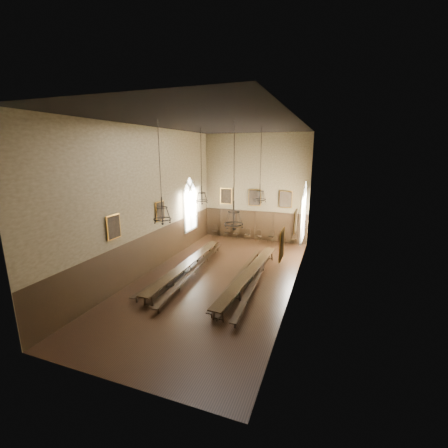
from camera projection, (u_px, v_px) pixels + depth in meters
The scene contains 34 objects.
floor at pixel (217, 279), 18.20m from camera, with size 9.00×18.00×0.02m, color black.
ceiling at pixel (216, 123), 16.07m from camera, with size 9.00×18.00×0.02m, color black.
wall_back at pixel (255, 188), 25.35m from camera, with size 9.00×0.02×9.00m, color #887653.
wall_front at pixel (105, 256), 8.92m from camera, with size 9.00×0.02×9.00m, color #887653.
wall_left at pixel (149, 201), 18.65m from camera, with size 0.02×18.00×9.00m, color #887653.
wall_right at pixel (296, 211), 15.62m from camera, with size 0.02×18.00×9.00m, color #887653.
wainscot_panelling at pixel (217, 259), 17.91m from camera, with size 9.00×18.00×2.50m, color black, non-canonical shape.
table_left at pixel (187, 268), 18.80m from camera, with size 0.83×9.64×0.75m.
table_right at pixel (249, 278), 17.41m from camera, with size 1.23×9.61×0.75m.
bench_left_outer at pixel (181, 269), 19.07m from camera, with size 0.86×9.28×0.42m.
bench_left_inner at pixel (195, 270), 18.67m from camera, with size 1.03×10.35×0.47m.
bench_right_inner at pixel (240, 276), 17.91m from camera, with size 0.30×9.62×0.43m.
bench_right_outer at pixel (257, 279), 17.47m from camera, with size 0.81×10.36×0.47m.
chair_0 at pixel (215, 233), 27.18m from camera, with size 0.48×0.48×1.02m.
chair_1 at pixel (227, 235), 26.78m from camera, with size 0.39×0.39×0.87m.
chair_2 at pixel (236, 235), 26.45m from camera, with size 0.49×0.49×0.95m.
chair_3 at pixel (247, 237), 26.14m from camera, with size 0.46×0.46×0.94m.
chair_4 at pixel (258, 238), 25.75m from camera, with size 0.49×0.49×0.94m.
chair_5 at pixel (271, 239), 25.42m from camera, with size 0.55×0.55×0.99m.
chair_6 at pixel (282, 240), 25.13m from camera, with size 0.44×0.44×0.97m.
chair_7 at pixel (293, 241), 24.72m from camera, with size 0.55×0.55×0.98m.
chandelier_back_left at pixel (202, 195), 19.60m from camera, with size 0.79×0.79×4.76m.
chandelier_back_right at pixel (260, 195), 18.86m from camera, with size 0.81×0.81×4.58m.
chandelier_front_left at pixel (162, 213), 15.09m from camera, with size 0.92×0.92×4.97m.
chandelier_front_right at pixel (234, 218), 14.37m from camera, with size 0.92×0.92×5.04m.
portrait_back_0 at pixel (226, 196), 26.30m from camera, with size 1.10×0.12×1.40m.
portrait_back_1 at pixel (255, 198), 25.42m from camera, with size 1.10×0.12×1.40m.
portrait_back_2 at pixel (286, 199), 24.55m from camera, with size 1.10×0.12×1.40m.
portrait_left_0 at pixel (160, 211), 19.71m from camera, with size 0.12×1.00×1.30m.
portrait_left_1 at pixel (114, 227), 15.60m from camera, with size 0.12×1.00×1.30m.
portrait_right_0 at pixel (295, 222), 16.77m from camera, with size 0.12×1.00×1.30m.
portrait_right_1 at pixel (282, 244), 12.67m from camera, with size 0.12×1.00×1.30m.
window_right at pixel (304, 212), 20.93m from camera, with size 0.20×2.20×4.60m, color white, non-canonical shape.
window_left at pixel (190, 204), 23.90m from camera, with size 0.20×2.20×4.60m, color white, non-canonical shape.
Camera 1 is at (6.25, -15.71, 7.54)m, focal length 24.00 mm.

